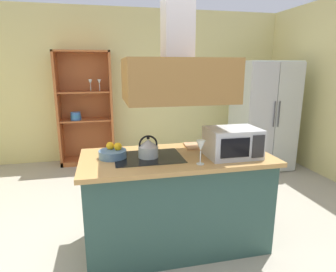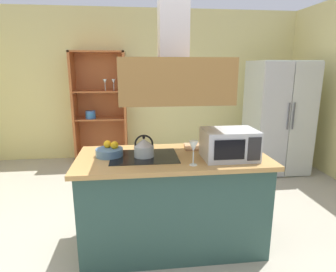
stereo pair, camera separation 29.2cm
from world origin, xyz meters
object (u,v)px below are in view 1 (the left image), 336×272
Objects in this scene: kettle at (148,148)px; microwave at (233,142)px; dish_cabinet at (86,114)px; cutting_board at (202,146)px; refrigerator at (263,116)px; fruit_bowl at (113,153)px; wine_glass_on_counter at (201,147)px.

kettle is 0.76m from microwave.
cutting_board is (1.27, -2.52, 0.04)m from dish_cabinet.
fruit_bowl is at bearing -144.84° from refrigerator.
cutting_board is at bearing 69.36° from wine_glass_on_counter.
cutting_board is at bearing 11.05° from fruit_bowl.
kettle reaches higher than fruit_bowl.
refrigerator reaches higher than microwave.
kettle is (-2.23, -1.85, 0.09)m from refrigerator.
dish_cabinet is (-2.91, 0.91, -0.02)m from refrigerator.
dish_cabinet reaches higher than cutting_board.
refrigerator is 2.48m from microwave.
microwave is 0.38m from wine_glass_on_counter.
refrigerator reaches higher than kettle.
refrigerator is at bearing 44.48° from cutting_board.
refrigerator is 8.65× the size of wine_glass_on_counter.
refrigerator is at bearing 49.19° from wine_glass_on_counter.
refrigerator is 8.88× the size of kettle.
kettle reaches higher than cutting_board.
wine_glass_on_counter is at bearing -70.44° from dish_cabinet.
cutting_board is 1.65× the size of wine_glass_on_counter.
microwave is at bearing -67.03° from cutting_board.
refrigerator is 2.81m from wine_glass_on_counter.
microwave reaches higher than wine_glass_on_counter.
kettle is at bearing -140.35° from refrigerator.
dish_cabinet reaches higher than fruit_bowl.
cutting_board is at bearing 21.79° from kettle.
dish_cabinet is 3.22m from wine_glass_on_counter.
refrigerator reaches higher than wine_glass_on_counter.
fruit_bowl reaches higher than cutting_board.
kettle is at bearing -76.03° from dish_cabinet.
kettle is 0.44× the size of microwave.
microwave is 2.23× the size of wine_glass_on_counter.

